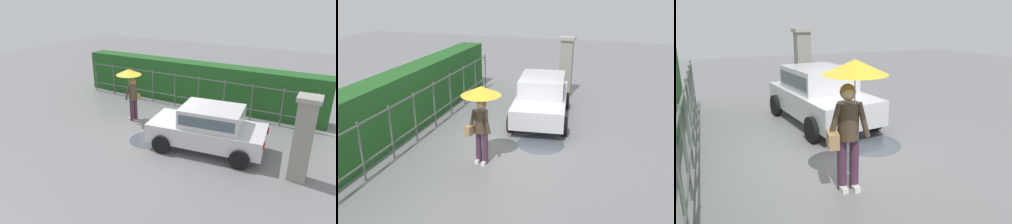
{
  "view_description": "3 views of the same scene",
  "coord_description": "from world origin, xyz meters",
  "views": [
    {
      "loc": [
        5.2,
        -8.87,
        4.87
      ],
      "look_at": [
        0.32,
        -0.23,
        0.94
      ],
      "focal_mm": 32.57,
      "sensor_mm": 36.0,
      "label": 1
    },
    {
      "loc": [
        -9.14,
        -2.57,
        4.41
      ],
      "look_at": [
        0.09,
        0.3,
        0.8
      ],
      "focal_mm": 37.0,
      "sensor_mm": 36.0,
      "label": 2
    },
    {
      "loc": [
        -5.77,
        2.33,
        2.59
      ],
      "look_at": [
        -0.19,
        -0.16,
        0.85
      ],
      "focal_mm": 33.3,
      "sensor_mm": 36.0,
      "label": 3
    }
  ],
  "objects": [
    {
      "name": "fence_section",
      "position": [
        -0.42,
        2.73,
        0.82
      ],
      "size": [
        10.51,
        0.05,
        1.5
      ],
      "color": "#59605B",
      "rests_on": "ground"
    },
    {
      "name": "ground_plane",
      "position": [
        0.0,
        0.0,
        0.0
      ],
      "size": [
        40.0,
        40.0,
        0.0
      ],
      "primitive_type": "plane",
      "color": "slate"
    },
    {
      "name": "pedestrian",
      "position": [
        -1.7,
        0.39,
        1.57
      ],
      "size": [
        0.98,
        0.98,
        2.1
      ],
      "rotation": [
        0.0,
        0.0,
        2.91
      ],
      "color": "#47283D",
      "rests_on": "ground"
    },
    {
      "name": "car",
      "position": [
        1.93,
        -0.4,
        0.8
      ],
      "size": [
        3.88,
        2.2,
        1.48
      ],
      "rotation": [
        0.0,
        0.0,
        3.26
      ],
      "color": "silver",
      "rests_on": "ground"
    },
    {
      "name": "gate_pillar",
      "position": [
        4.76,
        -0.8,
        1.24
      ],
      "size": [
        0.6,
        0.6,
        2.42
      ],
      "color": "gray",
      "rests_on": "ground"
    },
    {
      "name": "hedge_row",
      "position": [
        -0.42,
        3.52,
        0.95
      ],
      "size": [
        11.46,
        0.9,
        1.9
      ],
      "primitive_type": "cube",
      "color": "#235B23",
      "rests_on": "ground"
    },
    {
      "name": "puddle_near",
      "position": [
        -0.12,
        -0.82,
        0.0
      ],
      "size": [
        1.38,
        1.38,
        0.0
      ],
      "primitive_type": "cylinder",
      "color": "#4C545B",
      "rests_on": "ground"
    }
  ]
}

